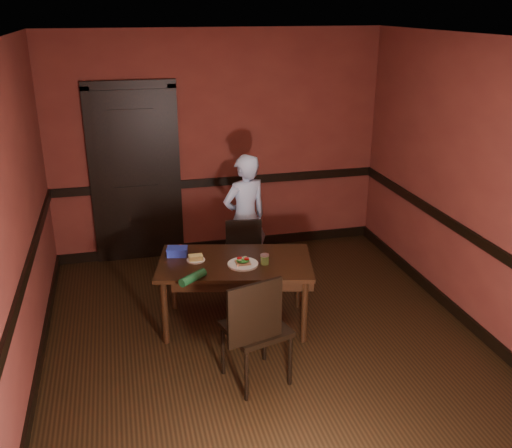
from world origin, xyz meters
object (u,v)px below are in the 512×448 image
chair_near (256,327)px  person (245,219)px  sauce_jar (265,259)px  food_tub (177,252)px  sandwich_plate (243,263)px  dining_table (235,293)px  cheese_saucer (196,258)px  chair_far (249,262)px

chair_near → person: size_ratio=0.69×
sauce_jar → food_tub: bearing=153.5°
sandwich_plate → food_tub: bearing=147.3°
dining_table → sandwich_plate: bearing=-49.5°
dining_table → sandwich_plate: size_ratio=5.02×
cheese_saucer → food_tub: (-0.16, 0.16, 0.02)m
chair_near → person: (0.33, 1.86, 0.23)m
chair_near → food_tub: bearing=-83.1°
chair_near → person: bearing=-116.2°
sandwich_plate → sauce_jar: 0.21m
person → dining_table: bearing=54.2°
cheese_saucer → chair_near: bearing=-71.6°
chair_far → sauce_jar: bearing=-82.9°
person → sauce_jar: 1.07m
chair_near → dining_table: bearing=-107.2°
chair_near → person: 1.90m
chair_far → sauce_jar: size_ratio=8.60×
sandwich_plate → cheese_saucer: (-0.41, 0.21, 0.00)m
person → sauce_jar: bearing=69.6°
food_tub → sauce_jar: bearing=-13.4°
sandwich_plate → food_tub: 0.67m
person → cheese_saucer: bearing=34.2°
cheese_saucer → dining_table: bearing=-16.0°
dining_table → chair_far: bearing=76.0°
chair_far → sauce_jar: chair_far is taller
person → chair_near: bearing=62.4°
sandwich_plate → dining_table: bearing=117.4°
person → food_tub: person is taller
sauce_jar → cheese_saucer: 0.65m
dining_table → chair_near: (-0.02, -0.91, 0.16)m
chair_near → food_tub: chair_near is taller
sauce_jar → cheese_saucer: size_ratio=0.54×
dining_table → cheese_saucer: 0.52m
dining_table → person: 1.07m
dining_table → chair_far: (0.26, 0.50, 0.07)m
chair_near → cheese_saucer: size_ratio=5.72×
chair_far → food_tub: bearing=-155.2°
chair_far → person: person is taller
sandwich_plate → food_tub: size_ratio=1.29×
chair_far → food_tub: (-0.77, -0.25, 0.31)m
dining_table → sauce_jar: bearing=-13.0°
person → cheese_saucer: size_ratio=8.33×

